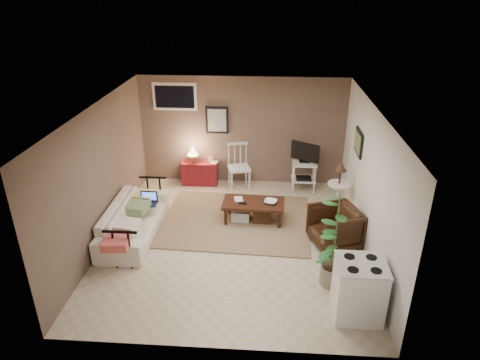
# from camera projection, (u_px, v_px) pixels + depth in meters

# --- Properties ---
(floor) EXTENTS (5.00, 5.00, 0.00)m
(floor) POSITION_uv_depth(u_px,v_px,m) (233.00, 240.00, 7.64)
(floor) COLOR #C1B293
(floor) RESTS_ON ground
(art_back) EXTENTS (0.50, 0.03, 0.60)m
(art_back) POSITION_uv_depth(u_px,v_px,m) (217.00, 120.00, 9.30)
(art_back) COLOR black
(art_right) EXTENTS (0.03, 0.60, 0.45)m
(art_right) POSITION_uv_depth(u_px,v_px,m) (359.00, 142.00, 7.81)
(art_right) COLOR black
(window) EXTENTS (0.96, 0.03, 0.60)m
(window) POSITION_uv_depth(u_px,v_px,m) (175.00, 97.00, 9.15)
(window) COLOR silver
(rug) EXTENTS (2.87, 2.34, 0.03)m
(rug) POSITION_uv_depth(u_px,v_px,m) (236.00, 220.00, 8.23)
(rug) COLOR #8F7653
(rug) RESTS_ON floor
(coffee_table) EXTENTS (1.18, 0.65, 0.44)m
(coffee_table) POSITION_uv_depth(u_px,v_px,m) (253.00, 210.00, 8.13)
(coffee_table) COLOR #381B0F
(coffee_table) RESTS_ON floor
(sofa) EXTENTS (0.60, 2.07, 0.81)m
(sofa) POSITION_uv_depth(u_px,v_px,m) (133.00, 215.00, 7.64)
(sofa) COLOR beige
(sofa) RESTS_ON floor
(sofa_pillows) EXTENTS (0.40, 1.97, 0.14)m
(sofa_pillows) POSITION_uv_depth(u_px,v_px,m) (131.00, 217.00, 7.38)
(sofa_pillows) COLOR #F2DFC8
(sofa_pillows) RESTS_ON sofa
(sofa_end_rails) EXTENTS (0.56, 2.07, 0.70)m
(sofa_end_rails) POSITION_uv_depth(u_px,v_px,m) (140.00, 218.00, 7.65)
(sofa_end_rails) COLOR black
(sofa_end_rails) RESTS_ON floor
(laptop) EXTENTS (0.32, 0.23, 0.22)m
(laptop) POSITION_uv_depth(u_px,v_px,m) (149.00, 200.00, 7.90)
(laptop) COLOR black
(laptop) RESTS_ON sofa
(red_console) EXTENTS (0.79, 0.35, 0.92)m
(red_console) POSITION_uv_depth(u_px,v_px,m) (199.00, 171.00, 9.64)
(red_console) COLOR maroon
(red_console) RESTS_ON floor
(spindle_chair) EXTENTS (0.55, 0.55, 1.01)m
(spindle_chair) POSITION_uv_depth(u_px,v_px,m) (239.00, 168.00, 9.38)
(spindle_chair) COLOR silver
(spindle_chair) RESTS_ON floor
(tv_stand) EXTENTS (0.59, 0.42, 1.10)m
(tv_stand) POSITION_uv_depth(u_px,v_px,m) (304.00, 166.00, 9.21)
(tv_stand) COLOR silver
(tv_stand) RESTS_ON floor
(side_table) EXTENTS (0.43, 0.43, 1.15)m
(side_table) POSITION_uv_depth(u_px,v_px,m) (339.00, 182.00, 8.14)
(side_table) COLOR silver
(side_table) RESTS_ON floor
(armchair) EXTENTS (0.92, 0.95, 0.77)m
(armchair) POSITION_uv_depth(u_px,v_px,m) (335.00, 225.00, 7.34)
(armchair) COLOR black
(armchair) RESTS_ON floor
(potted_plant) EXTENTS (0.39, 0.39, 1.56)m
(potted_plant) POSITION_uv_depth(u_px,v_px,m) (335.00, 237.00, 6.20)
(potted_plant) COLOR gray
(potted_plant) RESTS_ON floor
(stove) EXTENTS (0.65, 0.61, 0.86)m
(stove) POSITION_uv_depth(u_px,v_px,m) (359.00, 289.00, 5.75)
(stove) COLOR white
(stove) RESTS_ON floor
(bowl) EXTENTS (0.24, 0.11, 0.24)m
(bowl) POSITION_uv_depth(u_px,v_px,m) (271.00, 197.00, 7.96)
(bowl) COLOR #381B0F
(bowl) RESTS_ON coffee_table
(book_table) EXTENTS (0.16, 0.05, 0.22)m
(book_table) POSITION_uv_depth(u_px,v_px,m) (234.00, 195.00, 8.09)
(book_table) COLOR #381B0F
(book_table) RESTS_ON coffee_table
(book_console) EXTENTS (0.15, 0.05, 0.20)m
(book_console) POSITION_uv_depth(u_px,v_px,m) (211.00, 158.00, 9.46)
(book_console) COLOR #381B0F
(book_console) RESTS_ON red_console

